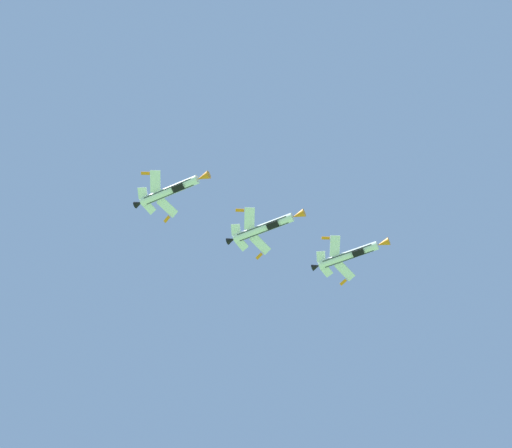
# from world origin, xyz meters

# --- Properties ---
(fighter_jet_lead) EXTENTS (14.76, 10.23, 5.49)m
(fighter_jet_lead) POSITION_xyz_m (25.06, 76.11, 92.14)
(fighter_jet_lead) COLOR white
(fighter_jet_left_wing) EXTENTS (14.76, 10.31, 5.39)m
(fighter_jet_left_wing) POSITION_xyz_m (8.32, 69.26, 91.77)
(fighter_jet_left_wing) COLOR white
(fighter_jet_right_wing) EXTENTS (14.76, 10.43, 5.21)m
(fighter_jet_right_wing) POSITION_xyz_m (-9.22, 63.92, 95.63)
(fighter_jet_right_wing) COLOR white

